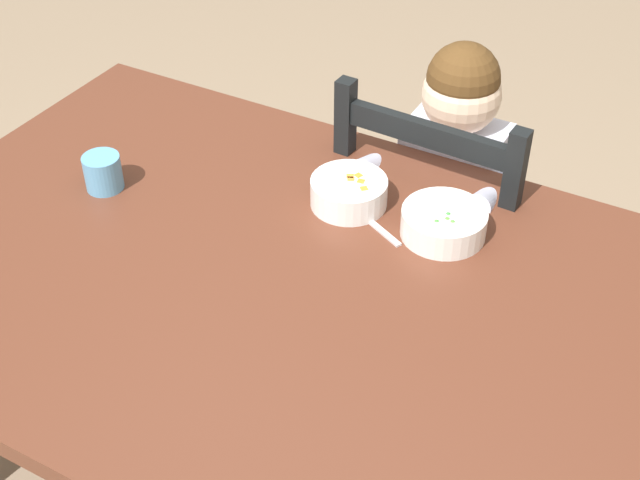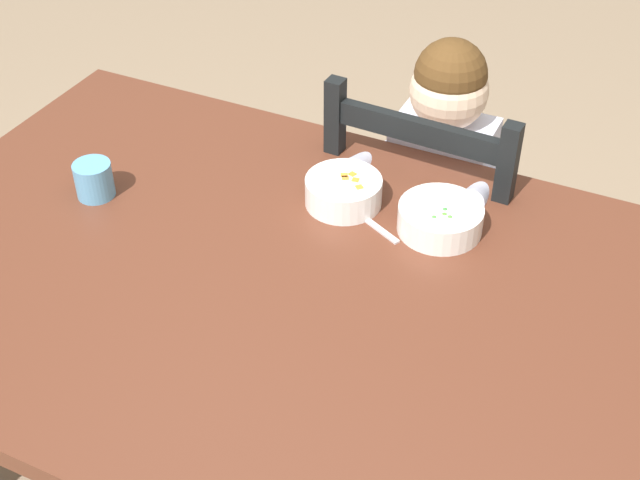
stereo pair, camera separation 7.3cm
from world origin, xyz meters
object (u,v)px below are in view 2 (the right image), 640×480
object	(u,v)px
spoon	(365,218)
dining_table	(270,310)
dining_chair	(430,240)
bowl_of_carrots	(344,191)
drinking_cup	(94,180)
bowl_of_peas	(440,218)
child_figure	(437,178)

from	to	relation	value
spoon	dining_table	bearing A→B (deg)	-111.50
dining_chair	bowl_of_carrots	world-z (taller)	dining_chair
bowl_of_carrots	dining_table	bearing A→B (deg)	-96.39
spoon	drinking_cup	world-z (taller)	drinking_cup
bowl_of_peas	drinking_cup	xyz separation A→B (m)	(-0.66, -0.19, 0.01)
child_figure	bowl_of_carrots	distance (m)	0.33
dining_chair	spoon	size ratio (longest dim) A/B	6.78
bowl_of_peas	spoon	size ratio (longest dim) A/B	1.24
bowl_of_peas	bowl_of_carrots	bearing A→B (deg)	179.97
child_figure	drinking_cup	xyz separation A→B (m)	(-0.56, -0.48, 0.13)
bowl_of_carrots	spoon	world-z (taller)	bowl_of_carrots
dining_chair	bowl_of_carrots	distance (m)	0.44
spoon	child_figure	bearing A→B (deg)	83.01
dining_table	child_figure	distance (m)	0.57
dining_table	bowl_of_carrots	world-z (taller)	bowl_of_carrots
dining_table	bowl_of_carrots	bearing A→B (deg)	83.61
bowl_of_carrots	drinking_cup	size ratio (longest dim) A/B	2.01
dining_chair	drinking_cup	xyz separation A→B (m)	(-0.56, -0.49, 0.32)
dining_chair	child_figure	world-z (taller)	child_figure
spoon	bowl_of_peas	bearing A→B (deg)	12.64
bowl_of_carrots	drinking_cup	bearing A→B (deg)	-157.64
dining_chair	spoon	world-z (taller)	dining_chair
spoon	drinking_cup	bearing A→B (deg)	-163.17
dining_table	drinking_cup	bearing A→B (deg)	170.61
bowl_of_peas	spoon	bearing A→B (deg)	-167.36
child_figure	spoon	distance (m)	0.34
dining_table	child_figure	world-z (taller)	child_figure
dining_table	spoon	world-z (taller)	spoon
bowl_of_carrots	bowl_of_peas	bearing A→B (deg)	-0.03
dining_table	child_figure	bearing A→B (deg)	76.76
dining_table	spoon	size ratio (longest dim) A/B	11.52
child_figure	bowl_of_peas	distance (m)	0.33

